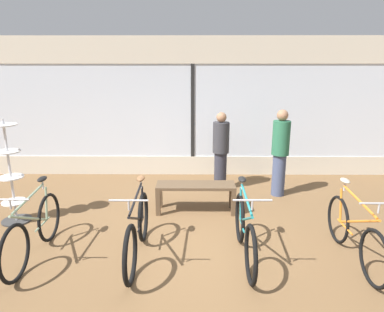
% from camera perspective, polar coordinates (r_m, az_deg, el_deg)
% --- Properties ---
extents(ground_plane, '(24.00, 24.00, 0.00)m').
position_cam_1_polar(ground_plane, '(5.21, -0.13, -14.53)').
color(ground_plane, brown).
extents(shop_back_wall, '(12.00, 0.08, 3.20)m').
position_cam_1_polar(shop_back_wall, '(8.00, 0.10, 8.24)').
color(shop_back_wall, beige).
rests_on(shop_back_wall, ground_plane).
extents(bicycle_far_left, '(0.46, 1.74, 1.04)m').
position_cam_1_polar(bicycle_far_left, '(5.19, -24.86, -11.18)').
color(bicycle_far_left, black).
rests_on(bicycle_far_left, ground_plane).
extents(bicycle_left, '(0.46, 1.80, 1.05)m').
position_cam_1_polar(bicycle_left, '(4.77, -9.07, -12.27)').
color(bicycle_left, black).
rests_on(bicycle_left, ground_plane).
extents(bicycle_right, '(0.46, 1.76, 1.05)m').
position_cam_1_polar(bicycle_right, '(4.75, 8.77, -12.33)').
color(bicycle_right, black).
rests_on(bicycle_right, ground_plane).
extents(bicycle_far_right, '(0.46, 1.76, 1.03)m').
position_cam_1_polar(bicycle_far_right, '(5.15, 25.37, -11.53)').
color(bicycle_far_right, black).
rests_on(bicycle_far_right, ground_plane).
extents(accessory_rack, '(0.48, 0.48, 1.75)m').
position_cam_1_polar(accessory_rack, '(6.38, -27.88, -3.70)').
color(accessory_rack, '#333333').
rests_on(accessory_rack, ground_plane).
extents(display_bench, '(1.40, 0.44, 0.52)m').
position_cam_1_polar(display_bench, '(6.13, 0.63, -5.56)').
color(display_bench, brown).
rests_on(display_bench, ground_plane).
extents(customer_near_rack, '(0.41, 0.41, 1.74)m').
position_cam_1_polar(customer_near_rack, '(6.98, 14.48, 0.79)').
color(customer_near_rack, '#424C6B').
rests_on(customer_near_rack, ground_plane).
extents(customer_by_window, '(0.37, 0.50, 1.64)m').
position_cam_1_polar(customer_by_window, '(7.16, 4.82, 1.28)').
color(customer_by_window, '#2D2D38').
rests_on(customer_by_window, ground_plane).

